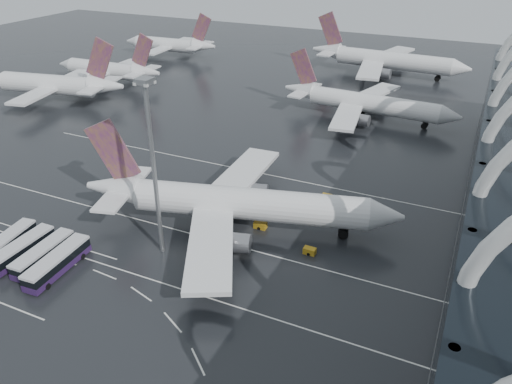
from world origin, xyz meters
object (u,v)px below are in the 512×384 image
at_px(bus_row_near_b, 22,249).
at_px(gse_cart_belly_e, 327,197).
at_px(bus_row_near_a, 7,243).
at_px(gse_cart_belly_a, 310,251).
at_px(jet_remote_mid, 109,70).
at_px(floodlight_mast, 152,149).
at_px(airliner_gate_b, 364,103).
at_px(bus_row_near_c, 43,254).
at_px(airliner_gate_c, 385,60).
at_px(bus_row_near_d, 57,263).
at_px(gse_cart_belly_c, 260,225).
at_px(jet_remote_far, 171,45).
at_px(airliner_main, 234,203).
at_px(jet_remote_west, 56,85).

xyz_separation_m(bus_row_near_b, gse_cart_belly_e, (40.14, 40.87, -1.13)).
xyz_separation_m(bus_row_near_a, gse_cart_belly_a, (47.18, 21.04, -1.06)).
distance_m(jet_remote_mid, gse_cart_belly_a, 118.77).
bearing_deg(floodlight_mast, airliner_gate_b, 79.56).
height_order(bus_row_near_c, gse_cart_belly_a, bus_row_near_c).
relative_size(jet_remote_mid, bus_row_near_a, 3.42).
bearing_deg(airliner_gate_c, airliner_gate_b, -80.81).
bearing_deg(airliner_gate_b, bus_row_near_a, -108.79).
xyz_separation_m(airliner_gate_b, gse_cart_belly_a, (8.60, -70.09, -3.92)).
height_order(bus_row_near_d, floodlight_mast, floodlight_mast).
bearing_deg(gse_cart_belly_a, gse_cart_belly_c, 160.66).
height_order(airliner_gate_b, jet_remote_far, jet_remote_far).
bearing_deg(bus_row_near_a, floodlight_mast, -72.42).
height_order(airliner_gate_c, gse_cart_belly_e, airliner_gate_c).
xyz_separation_m(airliner_main, airliner_gate_c, (1.95, 117.66, 0.28)).
relative_size(bus_row_near_b, gse_cart_belly_c, 5.35).
distance_m(jet_remote_mid, bus_row_near_d, 109.04).
relative_size(bus_row_near_a, gse_cart_belly_c, 5.34).
relative_size(bus_row_near_a, bus_row_near_d, 0.93).
relative_size(jet_remote_far, gse_cart_belly_c, 18.35).
bearing_deg(airliner_gate_c, airliner_main, -87.52).
bearing_deg(gse_cart_belly_a, airliner_gate_b, 97.00).
bearing_deg(jet_remote_west, airliner_main, 142.15).
height_order(airliner_gate_b, bus_row_near_c, airliner_gate_b).
height_order(airliner_main, jet_remote_west, jet_remote_west).
bearing_deg(floodlight_mast, gse_cart_belly_a, 22.70).
height_order(airliner_main, gse_cart_belly_a, airliner_main).
xyz_separation_m(floodlight_mast, gse_cart_belly_c, (12.31, 13.61, -18.29)).
xyz_separation_m(bus_row_near_b, bus_row_near_d, (8.28, -0.40, 0.10)).
height_order(bus_row_near_b, gse_cart_belly_a, bus_row_near_b).
bearing_deg(floodlight_mast, bus_row_near_a, -154.68).
xyz_separation_m(airliner_main, gse_cart_belly_e, (12.35, 17.25, -4.41)).
bearing_deg(floodlight_mast, airliner_main, 57.29).
distance_m(gse_cart_belly_c, gse_cart_belly_e, 17.48).
relative_size(airliner_gate_b, bus_row_near_c, 4.20).
distance_m(gse_cart_belly_a, gse_cart_belly_c, 11.65).
bearing_deg(bus_row_near_a, jet_remote_far, 14.35).
xyz_separation_m(jet_remote_west, bus_row_near_c, (60.26, -65.45, -3.70)).
bearing_deg(bus_row_near_b, jet_remote_west, 39.63).
bearing_deg(jet_remote_mid, floodlight_mast, 132.13).
distance_m(jet_remote_west, jet_remote_mid, 23.04).
bearing_deg(airliner_gate_c, bus_row_near_c, -96.82).
distance_m(jet_remote_mid, gse_cart_belly_e, 105.97).
height_order(jet_remote_mid, gse_cart_belly_e, jet_remote_mid).
height_order(airliner_gate_b, jet_remote_west, jet_remote_west).
bearing_deg(bus_row_near_a, bus_row_near_b, -102.27).
relative_size(bus_row_near_b, gse_cart_belly_e, 6.26).
bearing_deg(floodlight_mast, jet_remote_mid, 133.86).
bearing_deg(gse_cart_belly_e, gse_cart_belly_c, -116.36).
distance_m(airliner_gate_c, floodlight_mast, 130.77).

